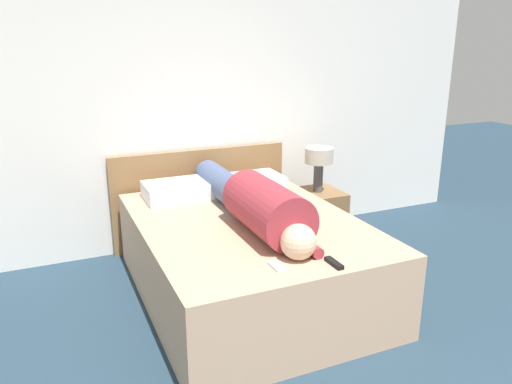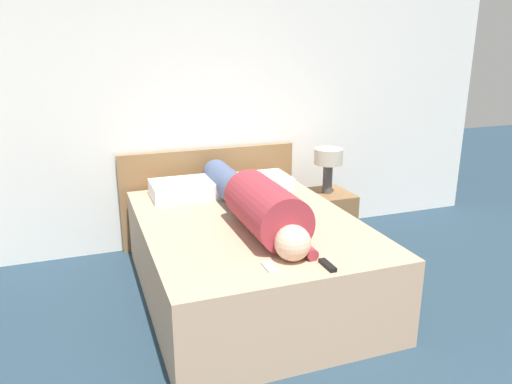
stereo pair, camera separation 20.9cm
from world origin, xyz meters
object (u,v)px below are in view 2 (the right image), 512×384
nightstand (326,216)px  person_lying (255,202)px  table_lamp (328,160)px  pillow_near_headboard (186,189)px  tv_remote (328,265)px  bed (249,257)px  pillow_second (258,182)px  cell_phone (270,267)px

nightstand → person_lying: (-0.99, -0.81, 0.49)m
table_lamp → person_lying: (-0.99, -0.81, -0.03)m
pillow_near_headboard → tv_remote: (0.46, -1.55, -0.05)m
nightstand → person_lying: 1.37m
nightstand → pillow_near_headboard: size_ratio=0.83×
bed → table_lamp: bearing=36.2°
person_lying → tv_remote: person_lying is taller
nightstand → table_lamp: 0.53m
table_lamp → tv_remote: bearing=-117.8°
pillow_second → bed: bearing=-114.9°
cell_phone → table_lamp: bearing=52.5°
person_lying → pillow_second: size_ratio=3.35×
nightstand → pillow_second: bearing=-176.0°
tv_remote → bed: bearing=100.9°
nightstand → person_lying: person_lying is taller
tv_remote → table_lamp: bearing=62.2°
bed → table_lamp: table_lamp is taller
nightstand → pillow_near_headboard: pillow_near_headboard is taller
table_lamp → pillow_second: table_lamp is taller
pillow_second → tv_remote: pillow_second is taller
cell_phone → person_lying: bearing=77.0°
table_lamp → person_lying: 1.27m
bed → pillow_second: 0.83m
nightstand → cell_phone: size_ratio=3.48×
tv_remote → cell_phone: size_ratio=1.15×
person_lying → tv_remote: 0.82m
nightstand → tv_remote: 1.84m
bed → tv_remote: bearing=-79.1°
cell_phone → tv_remote: bearing=-18.4°
table_lamp → person_lying: bearing=-140.8°
bed → pillow_near_headboard: size_ratio=3.59×
cell_phone → pillow_near_headboard: bearing=96.2°
tv_remote → cell_phone: 0.32m
bed → pillow_second: size_ratio=3.78×
nightstand → cell_phone: bearing=-127.5°
pillow_near_headboard → tv_remote: pillow_near_headboard is taller
pillow_near_headboard → table_lamp: bearing=2.1°
pillow_second → pillow_near_headboard: bearing=-180.0°
table_lamp → bed: bearing=-143.8°
person_lying → pillow_near_headboard: person_lying is taller
person_lying → tv_remote: (0.14, -0.79, -0.14)m
bed → nightstand: 1.25m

